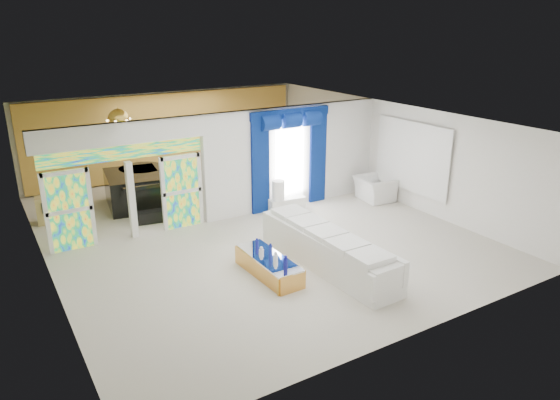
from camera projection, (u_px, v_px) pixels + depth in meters
floor at (248, 228)px, 13.92m from camera, size 12.00×12.00×0.00m
dividing_wall at (295, 156)px, 15.29m from camera, size 5.70×0.18×3.00m
dividing_header at (122, 133)px, 12.43m from camera, size 4.30×0.18×0.55m
stained_panel_left at (69, 211)px, 12.30m from camera, size 0.95×0.04×2.00m
stained_panel_right at (182, 192)px, 13.70m from camera, size 0.95×0.04×2.00m
stained_transom at (124, 152)px, 12.59m from camera, size 4.00×0.05×0.35m
window_pane at (289, 160)px, 15.10m from camera, size 1.00×0.02×2.30m
blue_drape_left at (260, 166)px, 14.60m from camera, size 0.55×0.10×2.80m
blue_drape_right at (318, 157)px, 15.59m from camera, size 0.55×0.10×2.80m
blue_pelmet at (290, 113)px, 14.63m from camera, size 2.60×0.12×0.25m
wall_mirror at (412, 157)px, 15.03m from camera, size 0.04×2.70×1.90m
gold_curtains at (169, 135)px, 18.19m from camera, size 9.70×0.12×2.90m
white_sofa at (327, 250)px, 11.62m from camera, size 1.03×4.11×0.78m
coffee_table at (269, 266)px, 11.25m from camera, size 0.71×1.92×0.42m
console_table at (287, 204)px, 15.19m from camera, size 1.14×0.46×0.37m
table_lamp at (278, 190)px, 14.89m from camera, size 0.36×0.36×0.58m
armchair at (374, 189)px, 16.00m from camera, size 1.10×1.23×0.73m
grand_piano at (134, 190)px, 15.47m from camera, size 1.78×2.18×1.01m
piano_bench at (152, 217)px, 14.29m from camera, size 0.99×0.49×0.32m
tv_console at (47, 210)px, 14.17m from camera, size 0.57×0.53×0.75m
chandelier at (119, 119)px, 14.67m from camera, size 0.60×0.60×0.60m
decanters at (271, 254)px, 11.12m from camera, size 0.21×1.30×0.25m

